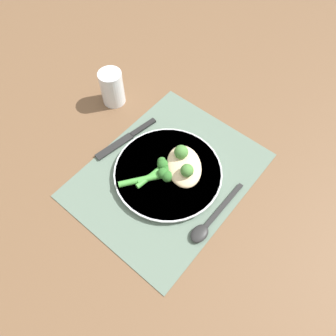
% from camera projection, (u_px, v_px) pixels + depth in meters
% --- Properties ---
extents(ground_plane, '(3.00, 3.00, 0.00)m').
position_uv_depth(ground_plane, '(168.00, 175.00, 0.81)').
color(ground_plane, brown).
extents(placemat, '(0.45, 0.35, 0.00)m').
position_uv_depth(placemat, '(168.00, 175.00, 0.81)').
color(placemat, slate).
rests_on(placemat, ground_plane).
extents(plate, '(0.27, 0.27, 0.01)m').
position_uv_depth(plate, '(168.00, 172.00, 0.80)').
color(plate, silver).
rests_on(plate, placemat).
extents(chicken_fillet, '(0.14, 0.14, 0.03)m').
position_uv_depth(chicken_fillet, '(184.00, 166.00, 0.79)').
color(chicken_fillet, beige).
rests_on(chicken_fillet, plate).
extents(pesto_dollop_primary, '(0.03, 0.03, 0.03)m').
position_uv_depth(pesto_dollop_primary, '(187.00, 170.00, 0.75)').
color(pesto_dollop_primary, '#477F38').
rests_on(pesto_dollop_primary, chicken_fillet).
extents(pesto_dollop_secondary, '(0.03, 0.03, 0.03)m').
position_uv_depth(pesto_dollop_secondary, '(181.00, 152.00, 0.78)').
color(pesto_dollop_secondary, '#477F38').
rests_on(pesto_dollop_secondary, chicken_fillet).
extents(broccoli_stalk_front, '(0.13, 0.08, 0.03)m').
position_uv_depth(broccoli_stalk_front, '(175.00, 165.00, 0.79)').
color(broccoli_stalk_front, green).
rests_on(broccoli_stalk_front, plate).
extents(broccoli_stalk_right, '(0.10, 0.04, 0.03)m').
position_uv_depth(broccoli_stalk_right, '(160.00, 167.00, 0.79)').
color(broccoli_stalk_right, green).
rests_on(broccoli_stalk_right, plate).
extents(broccoli_stalk_rear, '(0.12, 0.10, 0.03)m').
position_uv_depth(broccoli_stalk_rear, '(158.00, 176.00, 0.78)').
color(broccoli_stalk_rear, green).
rests_on(broccoli_stalk_rear, plate).
extents(knife, '(0.19, 0.05, 0.01)m').
position_uv_depth(knife, '(128.00, 138.00, 0.86)').
color(knife, black).
rests_on(knife, placemat).
extents(spoon, '(0.19, 0.03, 0.01)m').
position_uv_depth(spoon, '(206.00, 226.00, 0.73)').
color(spoon, black).
rests_on(spoon, placemat).
extents(water_glass, '(0.06, 0.06, 0.10)m').
position_uv_depth(water_glass, '(112.00, 88.00, 0.90)').
color(water_glass, silver).
rests_on(water_glass, ground_plane).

